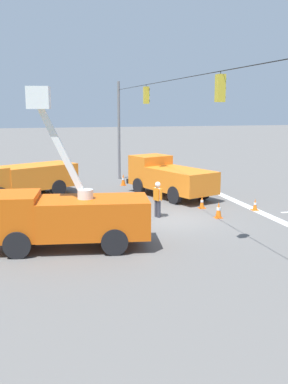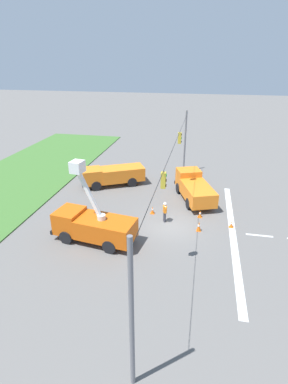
% 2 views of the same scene
% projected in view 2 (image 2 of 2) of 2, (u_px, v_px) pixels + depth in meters
% --- Properties ---
extents(ground_plane, '(200.00, 200.00, 0.00)m').
position_uv_depth(ground_plane, '(170.00, 226.00, 24.21)').
color(ground_plane, '#605E5B').
extents(lane_markings, '(17.60, 15.25, 0.01)m').
position_uv_depth(lane_markings, '(252.00, 235.00, 23.05)').
color(lane_markings, silver).
rests_on(lane_markings, ground).
extents(signal_gantry, '(26.20, 0.33, 7.20)m').
position_uv_depth(signal_gantry, '(172.00, 177.00, 22.47)').
color(signal_gantry, slate).
rests_on(signal_gantry, ground).
extents(utility_truck_bucket_lift, '(3.15, 6.41, 6.10)m').
position_uv_depth(utility_truck_bucket_lift, '(93.00, 224.00, 21.80)').
color(utility_truck_bucket_lift, '#D6560F').
rests_on(utility_truck_bucket_lift, ground).
extents(utility_truck_support_near, '(5.03, 6.87, 2.02)m').
position_uv_depth(utility_truck_support_near, '(113.00, 175.00, 31.64)').
color(utility_truck_support_near, orange).
rests_on(utility_truck_support_near, ground).
extents(utility_truck_support_far, '(6.63, 4.34, 2.34)m').
position_uv_depth(utility_truck_support_far, '(194.00, 187.00, 28.44)').
color(utility_truck_support_far, orange).
rests_on(utility_truck_support_far, ground).
extents(road_worker, '(0.61, 0.37, 1.77)m').
position_uv_depth(road_worker, '(165.00, 211.00, 24.53)').
color(road_worker, '#383842').
rests_on(road_worker, ground).
extents(traffic_cone_foreground_left, '(0.36, 0.36, 0.62)m').
position_uv_depth(traffic_cone_foreground_left, '(232.00, 224.00, 23.96)').
color(traffic_cone_foreground_left, orange).
rests_on(traffic_cone_foreground_left, ground).
extents(traffic_cone_foreground_right, '(0.36, 0.36, 0.76)m').
position_uv_depth(traffic_cone_foreground_right, '(138.00, 175.00, 33.89)').
color(traffic_cone_foreground_right, orange).
rests_on(traffic_cone_foreground_right, ground).
extents(traffic_cone_mid_left, '(0.36, 0.36, 0.68)m').
position_uv_depth(traffic_cone_mid_left, '(200.00, 214.00, 25.45)').
color(traffic_cone_mid_left, orange).
rests_on(traffic_cone_mid_left, ground).
extents(traffic_cone_mid_right, '(0.36, 0.36, 0.81)m').
position_uv_depth(traffic_cone_mid_right, '(178.00, 177.00, 33.10)').
color(traffic_cone_mid_right, orange).
rests_on(traffic_cone_mid_right, ground).
extents(traffic_cone_near_bucket, '(0.36, 0.36, 0.70)m').
position_uv_depth(traffic_cone_near_bucket, '(152.00, 210.00, 26.08)').
color(traffic_cone_near_bucket, orange).
rests_on(traffic_cone_near_bucket, ground).
extents(traffic_cone_lane_edge_a, '(0.36, 0.36, 0.82)m').
position_uv_depth(traffic_cone_lane_edge_a, '(199.00, 226.00, 23.43)').
color(traffic_cone_lane_edge_a, orange).
rests_on(traffic_cone_lane_edge_a, ground).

